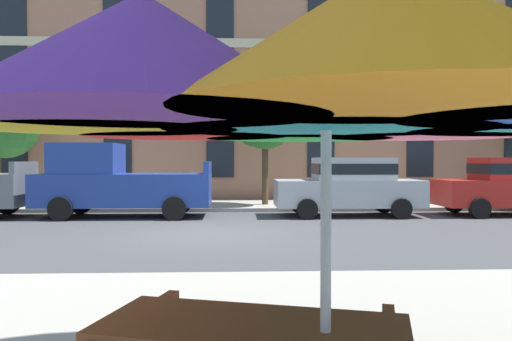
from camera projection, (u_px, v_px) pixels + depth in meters
The scene contains 9 objects.
ground_plane at pixel (209, 234), 11.81m from camera, with size 120.00×120.00×0.00m, color #424244.
sidewalk_far at pixel (219, 205), 18.60m from camera, with size 56.00×3.60×0.12m, color #9E998E.
apartment_building at pixel (223, 38), 26.61m from camera, with size 36.80×12.08×16.00m.
pickup_blue at pixel (117, 183), 15.36m from camera, with size 5.10×2.12×2.20m.
sedan_silver at pixel (349, 185), 15.66m from camera, with size 4.40×1.98×1.78m.
sedan_red at pixel (511, 184), 15.87m from camera, with size 4.40×1.98×1.78m.
street_tree_left at pixel (2, 119), 18.45m from camera, with size 2.76×2.66×4.59m.
street_tree_middle at pixel (262, 117), 18.29m from camera, with size 2.37×2.53×4.29m.
patio_umbrella at pixel (326, 86), 2.82m from camera, with size 3.85×3.85×2.44m.
Camera 1 is at (0.58, -11.81, 1.73)m, focal length 36.14 mm.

